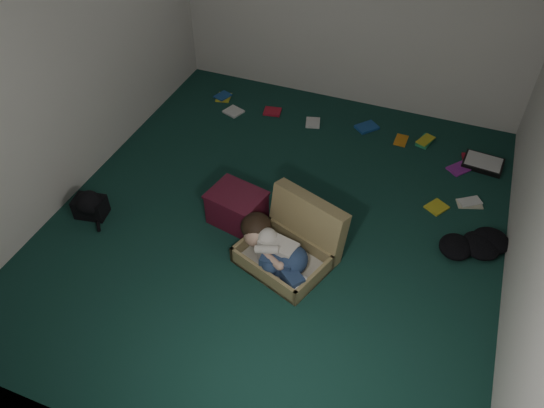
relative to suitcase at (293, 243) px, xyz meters
The scene contains 10 objects.
floor 0.47m from the suitcase, 127.61° to the left, with size 4.50×4.50×0.00m, color #143B32.
wall_front 2.23m from the suitcase, 98.07° to the right, with size 4.50×4.50×0.00m, color silver.
wall_left 2.56m from the suitcase, behind, with size 4.50×4.50×0.00m, color silver.
suitcase is the anchor object (origin of this frame).
person 0.19m from the suitcase, 125.15° to the right, with size 0.71×0.56×0.33m.
maroon_bin 0.66m from the suitcase, 160.42° to the left, with size 0.55×0.47×0.33m.
backpack 1.94m from the suitcase, behind, with size 0.35×0.28×0.21m, color black, non-canonical shape.
clothing_pile 1.57m from the suitcase, 24.33° to the left, with size 0.48×0.39×0.15m, color black, non-canonical shape.
paper_tray 2.38m from the suitcase, 52.92° to the left, with size 0.42×0.33×0.06m.
book_scatter 1.84m from the suitcase, 84.31° to the left, with size 3.20×1.27×0.02m.
Camera 1 is at (1.21, -3.26, 3.51)m, focal length 35.00 mm.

